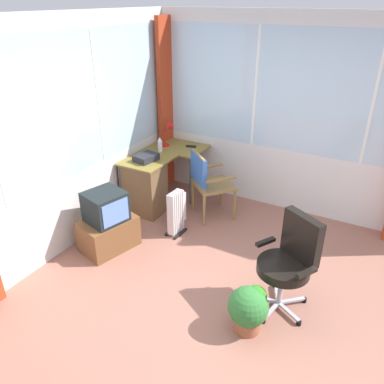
# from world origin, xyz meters

# --- Properties ---
(ground) EXTENTS (5.33, 5.33, 0.06)m
(ground) POSITION_xyz_m (0.00, 0.00, -0.03)
(ground) COLOR #976150
(north_window_panel) EXTENTS (4.33, 0.07, 2.61)m
(north_window_panel) POSITION_xyz_m (0.00, 2.20, 1.30)
(north_window_panel) COLOR silver
(north_window_panel) RESTS_ON ground
(east_window_panel) EXTENTS (0.07, 4.33, 2.61)m
(east_window_panel) POSITION_xyz_m (2.19, 0.00, 1.30)
(east_window_panel) COLOR silver
(east_window_panel) RESTS_ON ground
(curtain_corner) EXTENTS (0.33, 0.11, 2.51)m
(curtain_corner) POSITION_xyz_m (2.06, 2.07, 1.26)
(curtain_corner) COLOR #B23A1D
(curtain_corner) RESTS_ON ground
(desk) EXTENTS (1.27, 0.79, 0.76)m
(desk) POSITION_xyz_m (1.16, 1.85, 0.41)
(desk) COLOR olive
(desk) RESTS_ON ground
(desk_lamp) EXTENTS (0.22, 0.19, 0.35)m
(desk_lamp) POSITION_xyz_m (1.86, 1.89, 0.98)
(desk_lamp) COLOR red
(desk_lamp) RESTS_ON desk
(tv_remote) EXTENTS (0.09, 0.16, 0.02)m
(tv_remote) POSITION_xyz_m (1.93, 1.57, 0.77)
(tv_remote) COLOR black
(tv_remote) RESTS_ON desk
(spray_bottle) EXTENTS (0.06, 0.06, 0.22)m
(spray_bottle) POSITION_xyz_m (1.55, 1.87, 0.86)
(spray_bottle) COLOR white
(spray_bottle) RESTS_ON desk
(paper_tray) EXTENTS (0.34, 0.28, 0.09)m
(paper_tray) POSITION_xyz_m (1.17, 1.84, 0.80)
(paper_tray) COLOR #25262D
(paper_tray) RESTS_ON desk
(wooden_armchair) EXTENTS (0.68, 0.68, 0.94)m
(wooden_armchair) POSITION_xyz_m (1.38, 1.05, 0.60)
(wooden_armchair) COLOR olive
(wooden_armchair) RESTS_ON ground
(office_chair) EXTENTS (0.60, 0.62, 0.98)m
(office_chair) POSITION_xyz_m (0.26, -0.42, 0.57)
(office_chair) COLOR #B7B7BF
(office_chair) RESTS_ON ground
(tv_on_stand) EXTENTS (0.73, 0.59, 0.75)m
(tv_on_stand) POSITION_xyz_m (0.17, 1.73, 0.33)
(tv_on_stand) COLOR brown
(tv_on_stand) RESTS_ON ground
(space_heater) EXTENTS (0.31, 0.19, 0.59)m
(space_heater) POSITION_xyz_m (0.85, 1.18, 0.30)
(space_heater) COLOR silver
(space_heater) RESTS_ON ground
(potted_plant) EXTENTS (0.37, 0.37, 0.45)m
(potted_plant) POSITION_xyz_m (-0.22, -0.22, 0.25)
(potted_plant) COLOR #975537
(potted_plant) RESTS_ON ground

